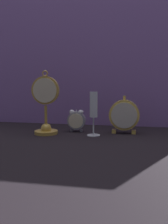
# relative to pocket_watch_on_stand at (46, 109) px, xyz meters

# --- Properties ---
(ground_plane) EXTENTS (4.00, 4.00, 0.00)m
(ground_plane) POSITION_rel_pocket_watch_on_stand_xyz_m (0.18, -0.03, -0.12)
(ground_plane) COLOR black
(fabric_backdrop_drape) EXTENTS (1.31, 0.01, 0.80)m
(fabric_backdrop_drape) POSITION_rel_pocket_watch_on_stand_xyz_m (0.18, 0.29, 0.28)
(fabric_backdrop_drape) COLOR #8460A8
(fabric_backdrop_drape) RESTS_ON ground_plane
(pocket_watch_on_stand) EXTENTS (0.14, 0.12, 0.31)m
(pocket_watch_on_stand) POSITION_rel_pocket_watch_on_stand_xyz_m (0.00, 0.00, 0.00)
(pocket_watch_on_stand) COLOR gold
(pocket_watch_on_stand) RESTS_ON ground_plane
(alarm_clock_twin_bell) EXTENTS (0.09, 0.03, 0.11)m
(alarm_clock_twin_bell) POSITION_rel_pocket_watch_on_stand_xyz_m (0.14, 0.08, -0.06)
(alarm_clock_twin_bell) COLOR gray
(alarm_clock_twin_bell) RESTS_ON ground_plane
(mantel_clock_silver) EXTENTS (0.15, 0.04, 0.19)m
(mantel_clock_silver) POSITION_rel_pocket_watch_on_stand_xyz_m (0.38, 0.08, -0.03)
(mantel_clock_silver) COLOR gold
(mantel_clock_silver) RESTS_ON ground_plane
(champagne_flute) EXTENTS (0.06, 0.06, 0.21)m
(champagne_flute) POSITION_rel_pocket_watch_on_stand_xyz_m (0.24, 0.00, 0.01)
(champagne_flute) COLOR silver
(champagne_flute) RESTS_ON ground_plane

